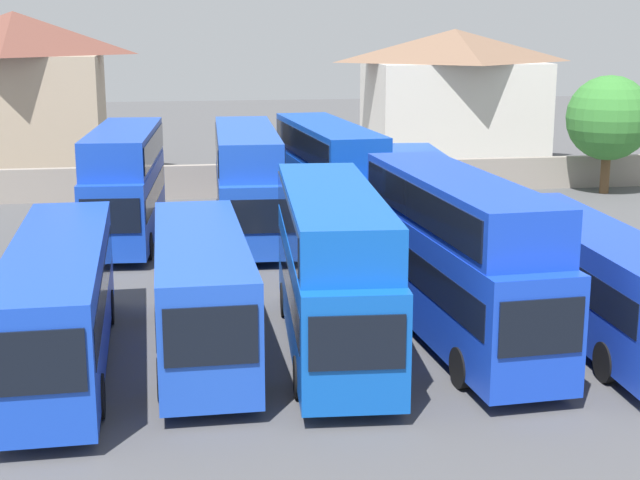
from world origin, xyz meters
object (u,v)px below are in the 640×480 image
at_px(bus_5, 593,275).
at_px(bus_8, 329,174).
at_px(house_terrace_left, 18,94).
at_px(bus_2, 201,287).
at_px(bus_7, 247,177).
at_px(bus_3, 332,262).
at_px(tree_left_of_lot, 609,118).
at_px(bus_1, 59,298).
at_px(house_terrace_centre, 453,96).
at_px(bus_4, 457,250).
at_px(bus_6, 125,179).
at_px(bus_9, 423,189).

relative_size(bus_5, bus_8, 1.02).
bearing_deg(house_terrace_left, bus_8, -50.55).
height_order(bus_2, bus_7, bus_7).
relative_size(bus_3, tree_left_of_lot, 1.74).
relative_size(bus_1, bus_2, 1.14).
bearing_deg(house_terrace_centre, bus_4, -106.41).
distance_m(bus_7, bus_8, 3.60).
xyz_separation_m(bus_3, bus_8, (2.33, 14.71, 0.15)).
distance_m(bus_6, bus_7, 5.23).
height_order(bus_8, bus_9, bus_8).
xyz_separation_m(bus_7, house_terrace_centre, (15.20, 19.76, 1.79)).
distance_m(bus_9, house_terrace_centre, 20.86).
relative_size(bus_1, house_terrace_centre, 1.06).
bearing_deg(house_terrace_left, tree_left_of_lot, -18.62).
xyz_separation_m(bus_1, bus_6, (1.15, 15.33, 0.74)).
bearing_deg(bus_1, tree_left_of_lot, 129.45).
bearing_deg(bus_4, bus_7, -165.11).
height_order(bus_6, bus_8, bus_8).
bearing_deg(bus_3, tree_left_of_lot, 143.81).
bearing_deg(tree_left_of_lot, bus_6, -162.85).
distance_m(bus_1, bus_4, 11.43).
bearing_deg(bus_7, tree_left_of_lot, 113.36).
bearing_deg(tree_left_of_lot, bus_7, -158.80).
xyz_separation_m(bus_4, tree_left_of_lot, (15.49, 22.77, 1.36)).
distance_m(bus_3, house_terrace_left, 36.69).
bearing_deg(bus_1, bus_6, 174.27).
height_order(bus_6, house_terrace_centre, house_terrace_centre).
distance_m(bus_5, bus_8, 15.81).
distance_m(bus_8, tree_left_of_lot, 18.87).
height_order(bus_5, house_terrace_centre, house_terrace_centre).
bearing_deg(bus_7, house_terrace_left, -144.94).
relative_size(bus_5, bus_9, 1.08).
height_order(bus_2, bus_9, bus_2).
distance_m(bus_3, house_terrace_centre, 37.51).
xyz_separation_m(bus_8, house_terrace_centre, (11.61, 20.06, 1.70)).
distance_m(bus_3, bus_6, 16.37).
xyz_separation_m(bus_6, house_terrace_left, (-7.07, 18.99, 2.30)).
xyz_separation_m(bus_1, bus_7, (6.38, 15.32, 0.69)).
height_order(house_terrace_centre, tree_left_of_lot, house_terrace_centre).
bearing_deg(bus_6, house_terrace_centre, 137.93).
bearing_deg(bus_7, bus_3, 6.94).
xyz_separation_m(bus_3, tree_left_of_lot, (19.24, 22.96, 1.51)).
xyz_separation_m(bus_1, bus_2, (3.88, 0.49, -0.02)).
distance_m(bus_4, bus_6, 18.03).
height_order(bus_9, house_terrace_centre, house_terrace_centre).
xyz_separation_m(bus_4, bus_5, (4.22, -0.22, -0.88)).
height_order(bus_1, tree_left_of_lot, tree_left_of_lot).
bearing_deg(bus_7, house_terrace_centre, 144.59).
relative_size(bus_5, tree_left_of_lot, 1.83).
distance_m(bus_5, bus_7, 17.66).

